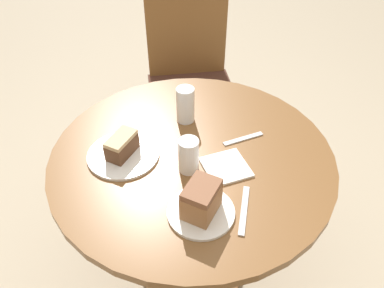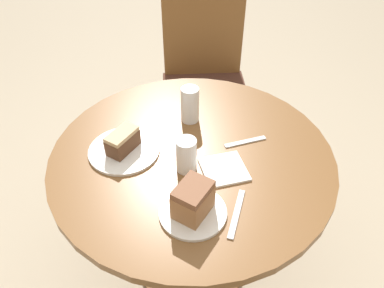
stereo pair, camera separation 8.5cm
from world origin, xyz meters
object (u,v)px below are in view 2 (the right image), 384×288
(plate_far, at_px, (124,150))
(plate_near, at_px, (193,212))
(chair, at_px, (204,80))
(glass_lemonade, at_px, (186,157))
(glass_water, at_px, (190,107))
(cake_slice_far, at_px, (123,141))
(cake_slice_near, at_px, (193,200))

(plate_far, bearing_deg, plate_near, -52.58)
(chair, distance_m, glass_lemonade, 0.98)
(chair, relative_size, glass_water, 6.33)
(plate_near, relative_size, glass_lemonade, 1.64)
(cake_slice_far, relative_size, glass_lemonade, 1.08)
(plate_near, bearing_deg, chair, 82.67)
(plate_near, distance_m, glass_water, 0.45)
(glass_lemonade, bearing_deg, plate_far, 154.67)
(cake_slice_near, bearing_deg, chair, 82.67)
(plate_near, distance_m, glass_lemonade, 0.19)
(plate_far, distance_m, cake_slice_far, 0.04)
(cake_slice_near, bearing_deg, plate_far, 127.42)
(cake_slice_near, height_order, cake_slice_far, cake_slice_near)
(chair, relative_size, glass_lemonade, 7.25)
(plate_near, xyz_separation_m, cake_slice_far, (-0.22, 0.28, 0.04))
(chair, height_order, glass_lemonade, chair)
(glass_water, bearing_deg, cake_slice_far, -145.54)
(chair, xyz_separation_m, glass_water, (-0.12, -0.66, 0.30))
(plate_far, distance_m, cake_slice_near, 0.36)
(glass_lemonade, bearing_deg, cake_slice_near, -87.70)
(glass_lemonade, bearing_deg, plate_near, -87.70)
(plate_far, relative_size, cake_slice_far, 1.88)
(chair, bearing_deg, plate_far, -112.67)
(plate_near, relative_size, cake_slice_far, 1.52)
(cake_slice_near, bearing_deg, glass_lemonade, 92.30)
(plate_near, height_order, glass_lemonade, glass_lemonade)
(plate_near, height_order, glass_water, glass_water)
(glass_water, bearing_deg, cake_slice_near, -92.68)
(chair, distance_m, cake_slice_far, 0.94)
(cake_slice_near, bearing_deg, cake_slice_far, 127.42)
(plate_near, relative_size, glass_water, 1.43)
(cake_slice_near, distance_m, cake_slice_far, 0.36)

